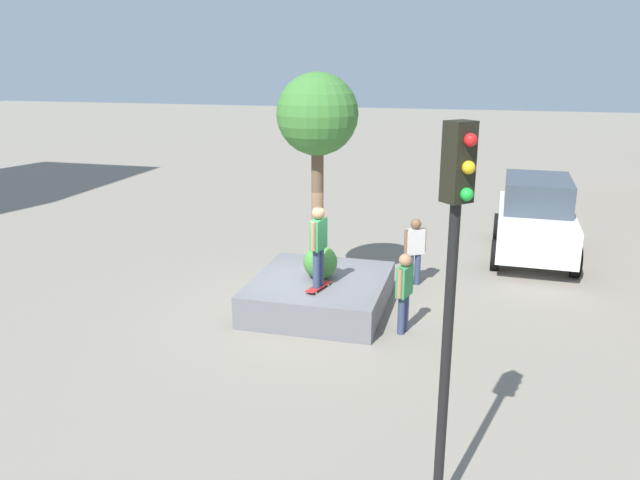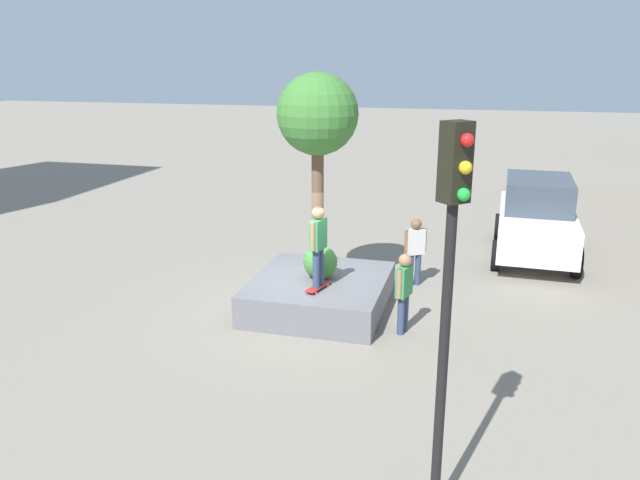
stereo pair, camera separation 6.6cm
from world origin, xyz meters
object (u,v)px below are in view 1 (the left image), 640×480
object	(u,v)px
plaza_tree	(317,118)
skateboard	(318,287)
police_car	(535,217)
bystander_watching	(415,247)
skateboarder	(318,241)
passerby_with_bag	(404,288)
traffic_light_corner	(453,265)
planter_ledge	(320,293)

from	to	relation	value
plaza_tree	skateboard	distance (m)	3.77
police_car	bystander_watching	size ratio (longest dim) A/B	2.84
skateboard	skateboarder	bearing A→B (deg)	-90.00
skateboarder	bystander_watching	distance (m)	3.31
skateboard	passerby_with_bag	size ratio (longest dim) A/B	0.49
bystander_watching	passerby_with_bag	size ratio (longest dim) A/B	1.00
passerby_with_bag	traffic_light_corner	bearing A→B (deg)	11.91
skateboard	skateboarder	distance (m)	1.02
skateboard	police_car	size ratio (longest dim) A/B	0.17
planter_ledge	passerby_with_bag	world-z (taller)	passerby_with_bag
traffic_light_corner	passerby_with_bag	distance (m)	5.82
planter_ledge	skateboarder	size ratio (longest dim) A/B	1.85
police_car	passerby_with_bag	xyz separation A→B (m)	(6.17, -2.93, -0.15)
planter_ledge	plaza_tree	bearing A→B (deg)	-161.54
skateboarder	police_car	bearing A→B (deg)	141.55
traffic_light_corner	bystander_watching	bearing A→B (deg)	-171.52
planter_ledge	bystander_watching	distance (m)	2.84
plaza_tree	skateboarder	size ratio (longest dim) A/B	2.56
planter_ledge	skateboard	xyz separation A→B (m)	(0.67, 0.14, 0.41)
police_car	traffic_light_corner	xyz separation A→B (m)	(11.40, -1.83, 2.14)
skateboarder	traffic_light_corner	distance (m)	6.32
traffic_light_corner	passerby_with_bag	size ratio (longest dim) A/B	2.84
police_car	skateboard	bearing A→B (deg)	-38.45
planter_ledge	traffic_light_corner	world-z (taller)	traffic_light_corner
planter_ledge	skateboard	size ratio (longest dim) A/B	3.90
police_car	passerby_with_bag	size ratio (longest dim) A/B	2.85
traffic_light_corner	passerby_with_bag	world-z (taller)	traffic_light_corner
plaza_tree	passerby_with_bag	xyz separation A→B (m)	(1.68, 2.27, -3.20)
traffic_light_corner	bystander_watching	size ratio (longest dim) A/B	2.83
planter_ledge	plaza_tree	world-z (taller)	plaza_tree
traffic_light_corner	police_car	bearing A→B (deg)	170.90
skateboard	skateboarder	xyz separation A→B (m)	(0.00, -0.00, 1.02)
skateboarder	police_car	world-z (taller)	skateboarder
police_car	bystander_watching	bearing A→B (deg)	-42.50
skateboarder	plaza_tree	bearing A→B (deg)	-164.36
police_car	passerby_with_bag	distance (m)	6.83
planter_ledge	traffic_light_corner	size ratio (longest dim) A/B	0.67
planter_ledge	police_car	xyz separation A→B (m)	(-5.35, 4.92, 0.78)
planter_ledge	police_car	world-z (taller)	police_car
skateboarder	passerby_with_bag	bearing A→B (deg)	85.10
skateboard	planter_ledge	bearing A→B (deg)	-168.09
plaza_tree	bystander_watching	distance (m)	4.04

